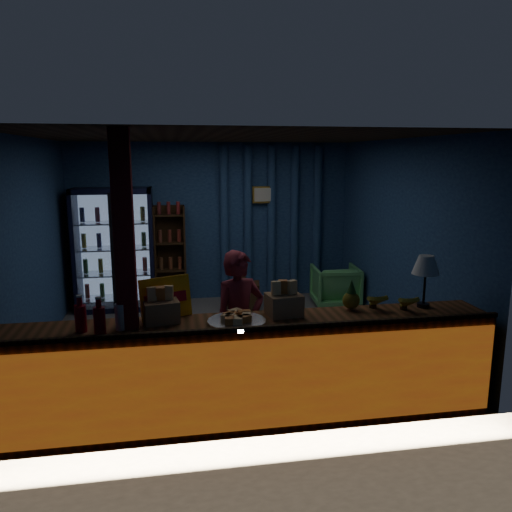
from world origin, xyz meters
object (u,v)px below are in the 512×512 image
(shopkeeper, at_px, (240,324))
(table_lamp, at_px, (426,267))
(green_chair, at_px, (335,286))
(pastry_tray, at_px, (237,320))

(shopkeeper, bearing_deg, table_lamp, -34.44)
(shopkeeper, height_order, table_lamp, shopkeeper)
(green_chair, relative_size, table_lamp, 1.43)
(pastry_tray, bearing_deg, green_chair, 58.53)
(pastry_tray, bearing_deg, shopkeeper, 79.88)
(green_chair, xyz_separation_m, pastry_tray, (-2.03, -3.32, 0.65))
(green_chair, height_order, table_lamp, table_lamp)
(pastry_tray, bearing_deg, table_lamp, 5.09)
(green_chair, relative_size, pastry_tray, 1.41)
(shopkeeper, relative_size, table_lamp, 2.92)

